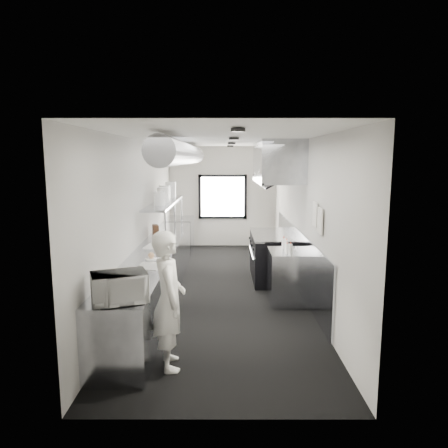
{
  "coord_description": "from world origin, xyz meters",
  "views": [
    {
      "loc": [
        0.05,
        -7.6,
        2.46
      ],
      "look_at": [
        0.04,
        -0.2,
        1.29
      ],
      "focal_mm": 33.13,
      "sensor_mm": 36.0,
      "label": 1
    }
  ],
  "objects_px": {
    "cutting_board": "(158,246)",
    "plate_stack_d": "(171,190)",
    "squeeze_bottle_d": "(283,243)",
    "small_plate": "(151,259)",
    "pass_shelf": "(165,203)",
    "prep_counter": "(157,273)",
    "range": "(272,256)",
    "far_work_table": "(179,235)",
    "squeeze_bottle_a": "(290,250)",
    "deli_tub_a": "(123,277)",
    "bottle_station": "(288,276)",
    "squeeze_bottle_c": "(286,246)",
    "squeeze_bottle_e": "(284,243)",
    "line_cook": "(169,300)",
    "microwave": "(119,287)",
    "squeeze_bottle_b": "(287,249)",
    "deli_tub_b": "(115,280)",
    "exhaust_hood": "(277,162)",
    "plate_stack_c": "(165,193)",
    "plate_stack_b": "(163,195)",
    "plate_stack_a": "(160,198)",
    "knife_block": "(156,231)"
  },
  "relations": [
    {
      "from": "microwave",
      "to": "small_plate",
      "type": "relative_size",
      "value": 2.8
    },
    {
      "from": "deli_tub_a",
      "to": "exhaust_hood",
      "type": "bearing_deg",
      "value": 53.11
    },
    {
      "from": "deli_tub_b",
      "to": "plate_stack_d",
      "type": "relative_size",
      "value": 0.38
    },
    {
      "from": "pass_shelf",
      "to": "squeeze_bottle_a",
      "type": "relative_size",
      "value": 15.91
    },
    {
      "from": "microwave",
      "to": "deli_tub_a",
      "type": "relative_size",
      "value": 4.29
    },
    {
      "from": "microwave",
      "to": "squeeze_bottle_b",
      "type": "relative_size",
      "value": 3.32
    },
    {
      "from": "far_work_table",
      "to": "squeeze_bottle_d",
      "type": "bearing_deg",
      "value": -58.9
    },
    {
      "from": "plate_stack_a",
      "to": "bottle_station",
      "type": "bearing_deg",
      "value": -24.45
    },
    {
      "from": "microwave",
      "to": "deli_tub_b",
      "type": "height_order",
      "value": "microwave"
    },
    {
      "from": "plate_stack_d",
      "to": "squeeze_bottle_c",
      "type": "xyz_separation_m",
      "value": [
        2.28,
        -2.57,
        -0.76
      ]
    },
    {
      "from": "squeeze_bottle_b",
      "to": "squeeze_bottle_e",
      "type": "height_order",
      "value": "squeeze_bottle_b"
    },
    {
      "from": "prep_counter",
      "to": "microwave",
      "type": "distance_m",
      "value": 2.8
    },
    {
      "from": "far_work_table",
      "to": "squeeze_bottle_a",
      "type": "relative_size",
      "value": 6.36
    },
    {
      "from": "bottle_station",
      "to": "squeeze_bottle_c",
      "type": "distance_m",
      "value": 0.55
    },
    {
      "from": "deli_tub_b",
      "to": "plate_stack_d",
      "type": "height_order",
      "value": "plate_stack_d"
    },
    {
      "from": "microwave",
      "to": "deli_tub_a",
      "type": "distance_m",
      "value": 0.82
    },
    {
      "from": "cutting_board",
      "to": "squeeze_bottle_d",
      "type": "bearing_deg",
      "value": -4.68
    },
    {
      "from": "small_plate",
      "to": "exhaust_hood",
      "type": "bearing_deg",
      "value": 42.48
    },
    {
      "from": "bottle_station",
      "to": "plate_stack_a",
      "type": "relative_size",
      "value": 3.44
    },
    {
      "from": "exhaust_hood",
      "to": "line_cook",
      "type": "distance_m",
      "value": 4.33
    },
    {
      "from": "plate_stack_c",
      "to": "line_cook",
      "type": "bearing_deg",
      "value": -81.44
    },
    {
      "from": "exhaust_hood",
      "to": "plate_stack_a",
      "type": "xyz_separation_m",
      "value": [
        -2.3,
        -0.33,
        -0.69
      ]
    },
    {
      "from": "cutting_board",
      "to": "plate_stack_b",
      "type": "height_order",
      "value": "plate_stack_b"
    },
    {
      "from": "squeeze_bottle_a",
      "to": "range",
      "type": "bearing_deg",
      "value": 93.06
    },
    {
      "from": "small_plate",
      "to": "pass_shelf",
      "type": "bearing_deg",
      "value": 92.46
    },
    {
      "from": "exhaust_hood",
      "to": "far_work_table",
      "type": "distance_m",
      "value": 3.88
    },
    {
      "from": "squeeze_bottle_e",
      "to": "cutting_board",
      "type": "bearing_deg",
      "value": 178.59
    },
    {
      "from": "microwave",
      "to": "knife_block",
      "type": "distance_m",
      "value": 3.79
    },
    {
      "from": "deli_tub_a",
      "to": "squeeze_bottle_a",
      "type": "relative_size",
      "value": 0.68
    },
    {
      "from": "plate_stack_d",
      "to": "squeeze_bottle_c",
      "type": "bearing_deg",
      "value": -48.42
    },
    {
      "from": "pass_shelf",
      "to": "line_cook",
      "type": "height_order",
      "value": "line_cook"
    },
    {
      "from": "cutting_board",
      "to": "squeeze_bottle_d",
      "type": "distance_m",
      "value": 2.23
    },
    {
      "from": "prep_counter",
      "to": "range",
      "type": "height_order",
      "value": "range"
    },
    {
      "from": "exhaust_hood",
      "to": "prep_counter",
      "type": "relative_size",
      "value": 0.37
    },
    {
      "from": "bottle_station",
      "to": "line_cook",
      "type": "bearing_deg",
      "value": -127.74
    },
    {
      "from": "deli_tub_b",
      "to": "plate_stack_d",
      "type": "xyz_separation_m",
      "value": [
        0.15,
        4.42,
        0.8
      ]
    },
    {
      "from": "plate_stack_a",
      "to": "squeeze_bottle_a",
      "type": "relative_size",
      "value": 1.39
    },
    {
      "from": "deli_tub_a",
      "to": "plate_stack_b",
      "type": "xyz_separation_m",
      "value": [
        0.06,
        3.23,
        0.78
      ]
    },
    {
      "from": "range",
      "to": "deli_tub_a",
      "type": "height_order",
      "value": "deli_tub_a"
    },
    {
      "from": "plate_stack_b",
      "to": "plate_stack_d",
      "type": "xyz_separation_m",
      "value": [
        0.02,
        1.04,
        0.03
      ]
    },
    {
      "from": "deli_tub_b",
      "to": "line_cook",
      "type": "bearing_deg",
      "value": -27.09
    },
    {
      "from": "plate_stack_d",
      "to": "squeeze_bottle_d",
      "type": "distance_m",
      "value": 3.35
    },
    {
      "from": "pass_shelf",
      "to": "cutting_board",
      "type": "height_order",
      "value": "pass_shelf"
    },
    {
      "from": "plate_stack_b",
      "to": "line_cook",
      "type": "bearing_deg",
      "value": -80.97
    },
    {
      "from": "line_cook",
      "to": "plate_stack_c",
      "type": "xyz_separation_m",
      "value": [
        -0.62,
        4.1,
        0.91
      ]
    },
    {
      "from": "cutting_board",
      "to": "plate_stack_d",
      "type": "height_order",
      "value": "plate_stack_d"
    },
    {
      "from": "squeeze_bottle_e",
      "to": "line_cook",
      "type": "bearing_deg",
      "value": -123.64
    },
    {
      "from": "plate_stack_a",
      "to": "microwave",
      "type": "bearing_deg",
      "value": -88.46
    },
    {
      "from": "range",
      "to": "deli_tub_a",
      "type": "relative_size",
      "value": 12.54
    },
    {
      "from": "deli_tub_a",
      "to": "deli_tub_b",
      "type": "distance_m",
      "value": 0.17
    }
  ]
}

